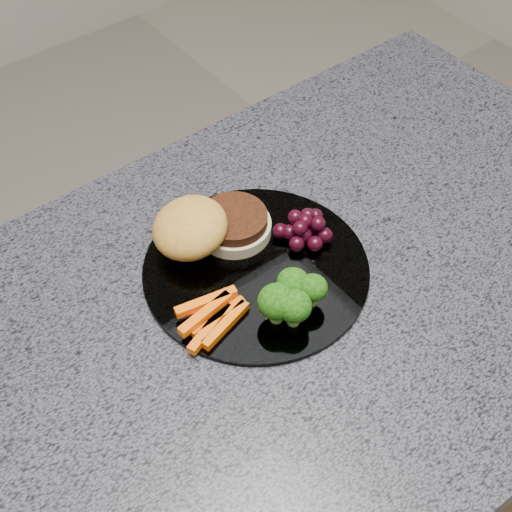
{
  "coord_description": "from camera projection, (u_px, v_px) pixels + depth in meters",
  "views": [
    {
      "loc": [
        -0.23,
        -0.36,
        1.53
      ],
      "look_at": [
        0.09,
        0.05,
        0.93
      ],
      "focal_mm": 50.0,
      "sensor_mm": 36.0,
      "label": 1
    }
  ],
  "objects": [
    {
      "name": "burger",
      "position": [
        206.0,
        229.0,
        0.83
      ],
      "size": [
        0.15,
        0.11,
        0.05
      ],
      "rotation": [
        0.0,
        0.0,
        -0.1
      ],
      "color": "#C6B88B",
      "rests_on": "plate"
    },
    {
      "name": "carrot_sticks",
      "position": [
        212.0,
        316.0,
        0.76
      ],
      "size": [
        0.09,
        0.06,
        0.02
      ],
      "rotation": [
        0.0,
        0.0,
        -0.12
      ],
      "color": "#F56204",
      "rests_on": "plate"
    },
    {
      "name": "plate",
      "position": [
        256.0,
        269.0,
        0.82
      ],
      "size": [
        0.26,
        0.26,
        0.01
      ],
      "primitive_type": "cylinder",
      "color": "white",
      "rests_on": "countertop"
    },
    {
      "name": "grape_bunch",
      "position": [
        305.0,
        228.0,
        0.84
      ],
      "size": [
        0.07,
        0.06,
        0.03
      ],
      "rotation": [
        0.0,
        0.0,
        -0.07
      ],
      "color": "black",
      "rests_on": "plate"
    },
    {
      "name": "broccoli",
      "position": [
        291.0,
        297.0,
        0.75
      ],
      "size": [
        0.08,
        0.06,
        0.05
      ],
      "rotation": [
        0.0,
        0.0,
        0.11
      ],
      "color": "#639A38",
      "rests_on": "plate"
    },
    {
      "name": "countertop",
      "position": [
        220.0,
        351.0,
        0.77
      ],
      "size": [
        1.2,
        0.6,
        0.04
      ],
      "primitive_type": "cube",
      "color": "#4C4C56",
      "rests_on": "island_cabinet"
    },
    {
      "name": "island_cabinet",
      "position": [
        231.0,
        511.0,
        1.11
      ],
      "size": [
        1.2,
        0.6,
        0.86
      ],
      "primitive_type": "cube",
      "color": "brown",
      "rests_on": "ground"
    }
  ]
}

